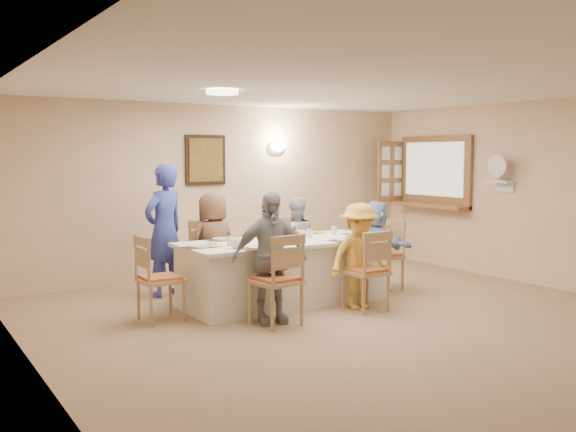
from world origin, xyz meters
TOP-DOWN VIEW (x-y plane):
  - ground at (0.00, 0.00)m, footprint 7.00×7.00m
  - room_walls at (0.00, 0.00)m, footprint 7.00×7.00m
  - wall_picture at (-0.30, 3.46)m, footprint 0.62×0.05m
  - wall_sconce at (0.90, 3.44)m, footprint 0.26×0.09m
  - ceiling_light at (-1.00, 1.50)m, footprint 0.36×0.36m
  - serving_hatch at (3.21, 2.40)m, footprint 0.06×1.50m
  - hatch_sill at (3.09, 2.40)m, footprint 0.30×1.50m
  - shutter_door at (2.95, 3.16)m, footprint 0.55×0.04m
  - fan_shelf at (3.13, 1.05)m, footprint 0.22×0.36m
  - desk_fan at (3.10, 1.05)m, footprint 0.30×0.30m
  - dining_table at (-0.24, 1.42)m, footprint 2.51×1.06m
  - chair_back_left at (-0.84, 2.22)m, footprint 0.52×0.52m
  - chair_back_right at (0.36, 2.22)m, footprint 0.51×0.51m
  - chair_front_left at (-0.84, 0.62)m, footprint 0.52×0.52m
  - chair_front_right at (0.36, 0.62)m, footprint 0.45×0.45m
  - chair_left_end at (-1.79, 1.42)m, footprint 0.46×0.46m
  - chair_right_end at (1.31, 1.42)m, footprint 0.49×0.49m
  - diner_back_left at (-0.84, 2.10)m, footprint 0.75×0.58m
  - diner_back_right at (0.36, 2.10)m, footprint 0.75×0.67m
  - diner_front_left at (-0.84, 0.74)m, footprint 0.95×0.65m
  - diner_front_right at (0.36, 0.74)m, footprint 0.81×0.49m
  - diner_right_end at (1.18, 1.42)m, footprint 1.12×0.43m
  - caregiver at (-1.29, 2.57)m, footprint 0.89×0.83m
  - placemat_fl at (-0.84, 1.00)m, footprint 0.37×0.28m
  - plate_fl at (-0.84, 1.00)m, footprint 0.23×0.23m
  - napkin_fl at (-0.66, 0.95)m, footprint 0.14×0.14m
  - placemat_fr at (0.36, 1.00)m, footprint 0.36×0.27m
  - plate_fr at (0.36, 1.00)m, footprint 0.23×0.23m
  - napkin_fr at (0.54, 0.95)m, footprint 0.15×0.15m
  - placemat_bl at (-0.84, 1.84)m, footprint 0.37×0.28m
  - plate_bl at (-0.84, 1.84)m, footprint 0.26×0.26m
  - napkin_bl at (-0.66, 1.79)m, footprint 0.15×0.15m
  - placemat_br at (0.36, 1.84)m, footprint 0.36×0.26m
  - plate_br at (0.36, 1.84)m, footprint 0.26×0.26m
  - napkin_br at (0.54, 1.79)m, footprint 0.14×0.14m
  - placemat_le at (-1.34, 1.42)m, footprint 0.32×0.24m
  - plate_le at (-1.34, 1.42)m, footprint 0.24×0.24m
  - napkin_le at (-1.16, 1.37)m, footprint 0.13×0.13m
  - placemat_re at (0.88, 1.42)m, footprint 0.36×0.26m
  - plate_re at (0.88, 1.42)m, footprint 0.23×0.23m
  - napkin_re at (1.06, 1.37)m, footprint 0.15×0.15m
  - teacup_a at (-1.04, 1.13)m, footprint 0.21×0.21m
  - teacup_b at (0.15, 1.95)m, footprint 0.14×0.14m
  - bowl_a at (-0.47, 1.21)m, footprint 0.31×0.31m
  - bowl_b at (0.10, 1.65)m, footprint 0.38×0.38m
  - condiment_ketchup at (-0.28, 1.41)m, footprint 0.12×0.12m
  - condiment_brown at (-0.22, 1.48)m, footprint 0.14×0.14m
  - condiment_malt at (-0.13, 1.37)m, footprint 0.18×0.18m
  - drinking_glass at (-0.39, 1.47)m, footprint 0.07×0.07m

SIDE VIEW (x-z plane):
  - ground at x=0.00m, z-range 0.00..0.00m
  - dining_table at x=-0.24m, z-range 0.00..0.76m
  - chair_back_right at x=0.36m, z-range 0.00..0.92m
  - chair_right_end at x=1.31m, z-range 0.00..0.93m
  - chair_front_right at x=0.36m, z-range 0.00..0.93m
  - chair_left_end at x=-1.79m, z-range 0.00..0.93m
  - chair_back_left at x=-0.84m, z-range 0.00..0.95m
  - chair_front_left at x=-0.84m, z-range 0.00..0.97m
  - diner_right_end at x=1.18m, z-range 0.00..1.18m
  - diner_back_right at x=0.36m, z-range 0.00..1.22m
  - diner_front_right at x=0.36m, z-range 0.00..1.22m
  - diner_back_left at x=-0.84m, z-range 0.00..1.32m
  - diner_front_left at x=-0.84m, z-range 0.00..1.39m
  - placemat_fl at x=-0.84m, z-range 0.76..0.77m
  - placemat_fr at x=0.36m, z-range 0.76..0.77m
  - placemat_bl at x=-0.84m, z-range 0.76..0.77m
  - placemat_br at x=0.36m, z-range 0.76..0.77m
  - placemat_le at x=-1.34m, z-range 0.76..0.77m
  - placemat_re at x=0.88m, z-range 0.76..0.77m
  - napkin_fl at x=-0.66m, z-range 0.77..0.77m
  - napkin_fr at x=0.54m, z-range 0.77..0.77m
  - napkin_bl at x=-0.66m, z-range 0.77..0.77m
  - napkin_br at x=0.54m, z-range 0.77..0.77m
  - napkin_le at x=-1.16m, z-range 0.77..0.77m
  - napkin_re at x=1.06m, z-range 0.77..0.77m
  - plate_fl at x=-0.84m, z-range 0.77..0.78m
  - plate_fr at x=0.36m, z-range 0.77..0.78m
  - plate_bl at x=-0.84m, z-range 0.76..0.78m
  - plate_br at x=0.36m, z-range 0.76..0.78m
  - plate_le at x=-1.34m, z-range 0.77..0.78m
  - plate_re at x=0.88m, z-range 0.77..0.78m
  - bowl_a at x=-0.47m, z-range 0.76..0.81m
  - bowl_b at x=0.10m, z-range 0.76..0.83m
  - teacup_b at x=0.15m, z-range 0.76..0.84m
  - teacup_a at x=-1.04m, z-range 0.76..0.86m
  - drinking_glass at x=-0.39m, z-range 0.77..0.87m
  - caregiver at x=-1.29m, z-range 0.00..1.66m
  - condiment_malt at x=-0.13m, z-range 0.76..0.93m
  - condiment_brown at x=-0.22m, z-range 0.76..0.96m
  - condiment_ketchup at x=-0.28m, z-range 0.76..1.01m
  - hatch_sill at x=3.09m, z-range 0.95..1.00m
  - fan_shelf at x=3.13m, z-range 1.39..1.41m
  - serving_hatch at x=3.21m, z-range 0.92..2.08m
  - shutter_door at x=2.95m, z-range 1.00..2.00m
  - room_walls at x=0.00m, z-range -1.99..5.01m
  - desk_fan at x=3.10m, z-range 1.41..1.69m
  - wall_picture at x=-0.30m, z-range 1.34..2.06m
  - wall_sconce at x=0.90m, z-range 1.81..1.99m
  - ceiling_light at x=-1.00m, z-range 2.45..2.50m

